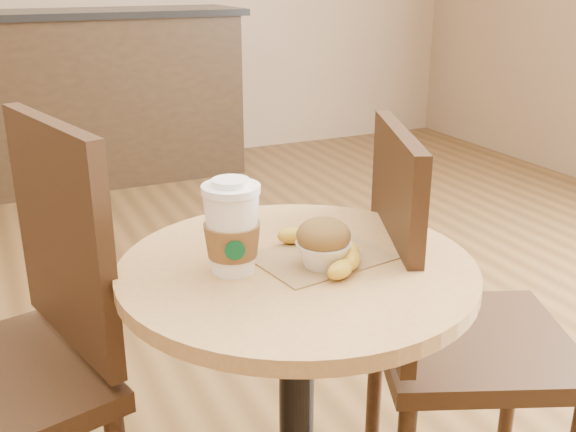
# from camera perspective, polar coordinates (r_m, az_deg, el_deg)

# --- Properties ---
(cafe_table) EXTENTS (0.67, 0.67, 0.75)m
(cafe_table) POSITION_cam_1_polar(r_m,az_deg,el_deg) (1.36, 0.73, -12.85)
(cafe_table) COLOR black
(cafe_table) RESTS_ON ground
(chair_left) EXTENTS (0.54, 0.54, 1.00)m
(chair_left) POSITION_cam_1_polar(r_m,az_deg,el_deg) (1.46, -22.38, -10.84)
(chair_left) COLOR #362212
(chair_left) RESTS_ON ground
(chair_right) EXTENTS (0.55, 0.55, 0.96)m
(chair_right) POSITION_cam_1_polar(r_m,az_deg,el_deg) (1.54, 13.09, -8.80)
(chair_right) COLOR #362212
(chair_right) RESTS_ON ground
(service_counter) EXTENTS (2.30, 0.65, 1.04)m
(service_counter) POSITION_cam_1_polar(r_m,az_deg,el_deg) (4.38, -19.05, 9.30)
(service_counter) COLOR black
(service_counter) RESTS_ON ground
(kraft_bag) EXTENTS (0.26, 0.21, 0.00)m
(kraft_bag) POSITION_cam_1_polar(r_m,az_deg,el_deg) (1.28, 2.77, -3.46)
(kraft_bag) COLOR olive
(kraft_bag) RESTS_ON cafe_table
(coffee_cup) EXTENTS (0.10, 0.11, 0.17)m
(coffee_cup) POSITION_cam_1_polar(r_m,az_deg,el_deg) (1.20, -4.76, -1.25)
(coffee_cup) COLOR white
(coffee_cup) RESTS_ON cafe_table
(muffin) EXTENTS (0.10, 0.10, 0.09)m
(muffin) POSITION_cam_1_polar(r_m,az_deg,el_deg) (1.22, 3.01, -2.29)
(muffin) COLOR white
(muffin) RESTS_ON kraft_bag
(banana) EXTENTS (0.14, 0.25, 0.03)m
(banana) POSITION_cam_1_polar(r_m,az_deg,el_deg) (1.27, 3.48, -2.81)
(banana) COLOR gold
(banana) RESTS_ON kraft_bag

